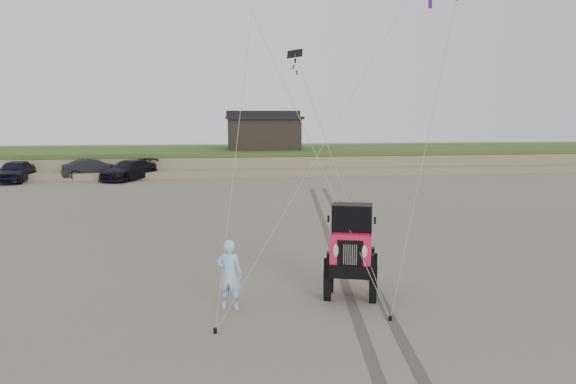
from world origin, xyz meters
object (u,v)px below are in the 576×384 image
Objects in this scene: truck_b at (94,169)px; jeep at (351,261)px; man at (229,275)px; truck_c at (129,170)px; cabin at (263,132)px; truck_a at (15,171)px.

jeep is at bearing -174.43° from truck_b.
jeep is at bearing -155.00° from man.
truck_b is 0.86× the size of jeep.
man is (-3.14, -0.39, -0.11)m from jeep.
truck_b is 0.90× the size of truck_c.
truck_b is at bearing -174.52° from truck_c.
truck_c is 2.88× the size of man.
jeep is 3.17m from man.
cabin is 1.22× the size of jeep.
cabin is 19.97m from truck_a.
jeep is (-1.30, -35.52, -2.26)m from cabin.
man reaches higher than truck_c.
truck_a is 32.85m from jeep.
truck_b is at bearing 129.99° from jeep.
truck_a is 31.69m from man.
cabin is at bearing 22.26° from truck_a.
man is (8.84, -29.84, 0.13)m from truck_b.
truck_c is at bearing 126.12° from jeep.
truck_c is 0.96× the size of jeep.
cabin reaches higher than truck_a.
truck_a is 2.63× the size of man.
cabin is 36.26m from man.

